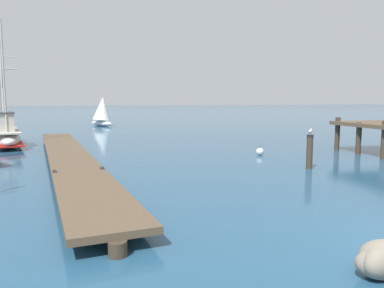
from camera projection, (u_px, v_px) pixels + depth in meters
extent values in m
cube|color=brown|center=(68.00, 155.00, 17.04)|extent=(3.21, 22.25, 0.16)
cylinder|color=#3D3023|center=(118.00, 249.00, 6.91)|extent=(0.36, 0.36, 0.29)
cylinder|color=#3D3023|center=(83.00, 186.00, 11.99)|extent=(0.36, 0.36, 0.29)
cylinder|color=#3D3023|center=(69.00, 160.00, 17.07)|extent=(0.36, 0.36, 0.29)
cylinder|color=#3D3023|center=(61.00, 146.00, 22.15)|extent=(0.36, 0.36, 0.29)
cylinder|color=#3D3023|center=(56.00, 138.00, 27.23)|extent=(0.36, 0.36, 0.29)
cube|color=#333338|center=(54.00, 171.00, 12.66)|extent=(0.13, 0.21, 0.08)
cube|color=#333338|center=(102.00, 168.00, 13.27)|extent=(0.13, 0.21, 0.08)
ellipsoid|color=silver|center=(6.00, 138.00, 23.66)|extent=(2.82, 7.19, 1.03)
cube|color=#B2AD9E|center=(5.00, 130.00, 23.60)|extent=(2.51, 6.46, 0.08)
cube|color=#B21E19|center=(6.00, 141.00, 23.69)|extent=(2.81, 7.05, 0.08)
cube|color=#B7B2A8|center=(6.00, 122.00, 22.62)|extent=(1.20, 2.19, 1.08)
cube|color=#3D3D42|center=(5.00, 113.00, 22.55)|extent=(1.30, 2.37, 0.06)
cylinder|color=#B2ADA3|center=(2.00, 83.00, 23.56)|extent=(0.11, 0.11, 5.90)
cylinder|color=#B2ADA3|center=(1.00, 56.00, 23.36)|extent=(1.48, 0.31, 0.06)
cylinder|color=#333338|center=(1.00, 79.00, 24.91)|extent=(0.54, 3.02, 4.36)
cylinder|color=#B2ADA3|center=(1.00, 82.00, 24.91)|extent=(0.11, 0.11, 6.15)
cylinder|color=#B2ADA3|center=(0.00, 68.00, 24.80)|extent=(1.48, 0.31, 0.06)
cylinder|color=#333338|center=(0.00, 79.00, 26.32)|extent=(0.57, 3.15, 4.55)
cylinder|color=#B2ADA3|center=(4.00, 76.00, 21.39)|extent=(0.11, 0.11, 6.47)
cylinder|color=#B2ADA3|center=(3.00, 69.00, 21.34)|extent=(1.48, 0.31, 0.06)
cylinder|color=#333338|center=(2.00, 72.00, 22.87)|extent=(0.59, 3.32, 4.78)
cylinder|color=#3D3023|center=(384.00, 140.00, 18.21)|extent=(0.28, 0.28, 1.89)
cylinder|color=#3D3023|center=(337.00, 134.00, 21.68)|extent=(0.28, 0.28, 1.90)
cylinder|color=#3D3023|center=(359.00, 138.00, 19.96)|extent=(0.28, 0.28, 1.71)
cylinder|color=#3D3023|center=(310.00, 152.00, 15.67)|extent=(0.26, 0.26, 1.44)
cylinder|color=#28282D|center=(310.00, 136.00, 15.58)|extent=(0.30, 0.30, 0.06)
cylinder|color=gold|center=(310.00, 134.00, 15.59)|extent=(0.01, 0.01, 0.07)
cylinder|color=gold|center=(311.00, 134.00, 15.57)|extent=(0.01, 0.01, 0.07)
ellipsoid|color=white|center=(310.00, 132.00, 15.56)|extent=(0.29, 0.28, 0.13)
ellipsoid|color=silver|center=(309.00, 131.00, 15.57)|extent=(0.20, 0.18, 0.09)
ellipsoid|color=#383838|center=(308.00, 132.00, 15.47)|extent=(0.07, 0.06, 0.04)
ellipsoid|color=silver|center=(312.00, 131.00, 15.52)|extent=(0.20, 0.18, 0.09)
ellipsoid|color=#383838|center=(311.00, 132.00, 15.43)|extent=(0.07, 0.06, 0.04)
cone|color=white|center=(310.00, 132.00, 15.43)|extent=(0.11, 0.11, 0.07)
sphere|color=white|center=(311.00, 129.00, 15.66)|extent=(0.08, 0.08, 0.08)
cone|color=gold|center=(311.00, 129.00, 15.70)|extent=(0.05, 0.05, 0.02)
ellipsoid|color=gray|center=(383.00, 263.00, 6.02)|extent=(1.03, 0.82, 0.52)
ellipsoid|color=gray|center=(383.00, 260.00, 6.08)|extent=(1.09, 0.80, 0.58)
sphere|color=silver|center=(260.00, 151.00, 19.58)|extent=(0.40, 0.40, 0.40)
torus|color=black|center=(260.00, 148.00, 19.55)|extent=(0.14, 0.02, 0.14)
ellipsoid|color=silver|center=(101.00, 123.00, 41.83)|extent=(2.65, 4.07, 0.60)
cylinder|color=#B2ADA3|center=(101.00, 107.00, 41.69)|extent=(0.08, 0.08, 3.02)
cone|color=silver|center=(102.00, 109.00, 41.46)|extent=(2.86, 2.73, 2.76)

